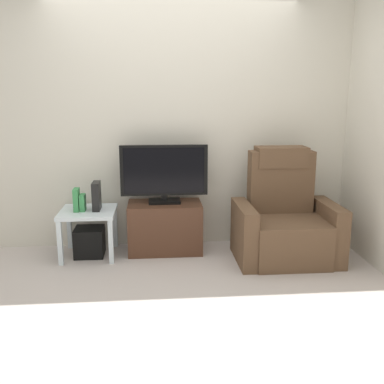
{
  "coord_description": "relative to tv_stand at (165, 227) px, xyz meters",
  "views": [
    {
      "loc": [
        -0.2,
        -3.46,
        1.6
      ],
      "look_at": [
        0.14,
        0.5,
        0.7
      ],
      "focal_mm": 40.84,
      "sensor_mm": 36.0,
      "label": 1
    }
  ],
  "objects": [
    {
      "name": "recliner_armchair",
      "position": [
        1.17,
        -0.28,
        0.12
      ],
      "size": [
        0.98,
        0.78,
        1.08
      ],
      "rotation": [
        0.0,
        0.0,
        0.21
      ],
      "color": "brown",
      "rests_on": "ground"
    },
    {
      "name": "book_leftmost",
      "position": [
        -0.86,
        -0.09,
        0.33
      ],
      "size": [
        0.05,
        0.13,
        0.22
      ],
      "primitive_type": "cube",
      "color": "#388C4C",
      "rests_on": "side_table"
    },
    {
      "name": "book_middle",
      "position": [
        -0.8,
        -0.09,
        0.3
      ],
      "size": [
        0.05,
        0.12,
        0.16
      ],
      "primitive_type": "cube",
      "color": "#388C4C",
      "rests_on": "side_table"
    },
    {
      "name": "side_table",
      "position": [
        -0.76,
        -0.07,
        0.14
      ],
      "size": [
        0.54,
        0.54,
        0.47
      ],
      "color": "silver",
      "rests_on": "ground"
    },
    {
      "name": "ground_plane",
      "position": [
        0.11,
        -0.85,
        -0.26
      ],
      "size": [
        6.4,
        6.4,
        0.0
      ],
      "primitive_type": "plane",
      "color": "#BCB2AD"
    },
    {
      "name": "television",
      "position": [
        0.0,
        0.02,
        0.56
      ],
      "size": [
        0.88,
        0.2,
        0.59
      ],
      "color": "black",
      "rests_on": "tv_stand"
    },
    {
      "name": "subwoofer_box",
      "position": [
        -0.76,
        -0.07,
        -0.11
      ],
      "size": [
        0.29,
        0.29,
        0.29
      ],
      "primitive_type": "cube",
      "color": "black",
      "rests_on": "ground"
    },
    {
      "name": "wall_back",
      "position": [
        0.11,
        0.28,
        1.04
      ],
      "size": [
        6.4,
        0.06,
        2.6
      ],
      "primitive_type": "cube",
      "color": "beige",
      "rests_on": "ground"
    },
    {
      "name": "tv_stand",
      "position": [
        0.0,
        0.0,
        0.0
      ],
      "size": [
        0.75,
        0.43,
        0.51
      ],
      "color": "#4C2D1E",
      "rests_on": "ground"
    },
    {
      "name": "game_console",
      "position": [
        -0.67,
        -0.06,
        0.35
      ],
      "size": [
        0.07,
        0.2,
        0.28
      ],
      "primitive_type": "cube",
      "color": "black",
      "rests_on": "side_table"
    }
  ]
}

